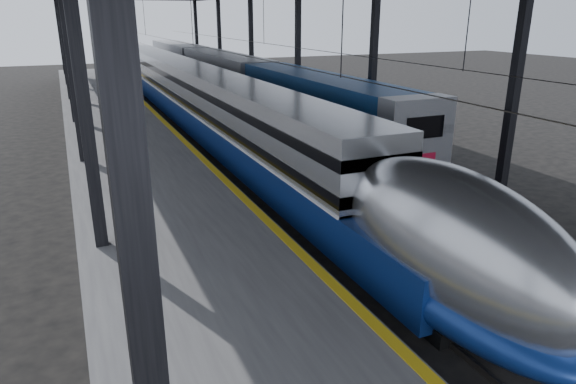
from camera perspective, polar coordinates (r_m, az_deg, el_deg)
ground at (r=13.72m, az=7.99°, el=-13.59°), size 160.00×160.00×0.00m
platform at (r=30.65m, az=-17.78°, el=5.22°), size 6.00×80.00×1.00m
yellow_strip at (r=30.92m, az=-12.70°, el=6.75°), size 0.30×80.00×0.01m
rails at (r=32.45m, az=-3.52°, el=6.07°), size 6.52×80.00×0.16m
tgv_train at (r=37.87m, az=-10.81°, el=10.49°), size 2.87×65.20×4.11m
second_train at (r=46.14m, az=-6.78°, el=12.44°), size 3.05×56.05×4.20m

